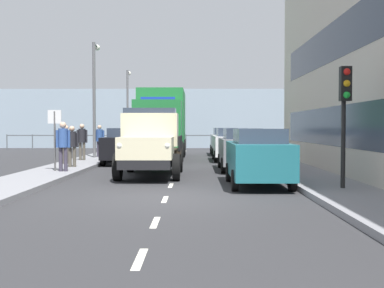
# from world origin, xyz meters

# --- Properties ---
(ground_plane) EXTENTS (80.00, 80.00, 0.00)m
(ground_plane) POSITION_xyz_m (0.00, -8.17, 0.00)
(ground_plane) COLOR #2D2D30
(sidewalk_left) EXTENTS (2.04, 37.54, 0.15)m
(sidewalk_left) POSITION_xyz_m (-4.59, -8.17, 0.07)
(sidewalk_left) COLOR gray
(sidewalk_left) RESTS_ON ground_plane
(sidewalk_right) EXTENTS (2.04, 37.54, 0.15)m
(sidewalk_right) POSITION_xyz_m (4.59, -8.17, 0.07)
(sidewalk_right) COLOR gray
(sidewalk_right) RESTS_ON ground_plane
(road_centreline_markings) EXTENTS (0.12, 34.27, 0.01)m
(road_centreline_markings) POSITION_xyz_m (0.00, -8.46, 0.00)
(road_centreline_markings) COLOR silver
(road_centreline_markings) RESTS_ON ground_plane
(sea_horizon) EXTENTS (80.00, 0.80, 5.00)m
(sea_horizon) POSITION_xyz_m (0.00, -29.94, 2.50)
(sea_horizon) COLOR #8C9EAD
(sea_horizon) RESTS_ON ground_plane
(seawall_railing) EXTENTS (28.08, 0.08, 1.20)m
(seawall_railing) POSITION_xyz_m (-0.00, -26.34, 0.92)
(seawall_railing) COLOR #4C5156
(seawall_railing) RESTS_ON ground_plane
(truck_vintage_cream) EXTENTS (2.17, 5.64, 2.43)m
(truck_vintage_cream) POSITION_xyz_m (0.85, -5.25, 1.18)
(truck_vintage_cream) COLOR black
(truck_vintage_cream) RESTS_ON ground_plane
(lorry_cargo_green) EXTENTS (2.58, 8.20, 3.87)m
(lorry_cargo_green) POSITION_xyz_m (1.16, -15.85, 2.08)
(lorry_cargo_green) COLOR #1E7033
(lorry_cargo_green) RESTS_ON ground_plane
(car_teal_kerbside_near) EXTENTS (1.76, 3.97, 1.72)m
(car_teal_kerbside_near) POSITION_xyz_m (-2.62, -2.51, 0.89)
(car_teal_kerbside_near) COLOR #1E6670
(car_teal_kerbside_near) RESTS_ON ground_plane
(car_grey_kerbside_1) EXTENTS (1.79, 4.09, 1.72)m
(car_grey_kerbside_1) POSITION_xyz_m (-2.62, -7.85, 0.89)
(car_grey_kerbside_1) COLOR slate
(car_grey_kerbside_1) RESTS_ON ground_plane
(car_white_kerbside_2) EXTENTS (1.90, 4.16, 1.72)m
(car_white_kerbside_2) POSITION_xyz_m (-2.62, -13.67, 0.90)
(car_white_kerbside_2) COLOR white
(car_white_kerbside_2) RESTS_ON ground_plane
(car_silver_kerbside_3) EXTENTS (1.82, 4.17, 1.72)m
(car_silver_kerbside_3) POSITION_xyz_m (-2.62, -19.15, 0.90)
(car_silver_kerbside_3) COLOR #B7BABF
(car_silver_kerbside_3) RESTS_ON ground_plane
(car_black_oppositeside_0) EXTENTS (1.86, 4.21, 1.72)m
(car_black_oppositeside_0) POSITION_xyz_m (2.62, -11.50, 0.90)
(car_black_oppositeside_0) COLOR black
(car_black_oppositeside_0) RESTS_ON ground_plane
(pedestrian_with_bag) EXTENTS (0.53, 0.34, 1.81)m
(pedestrian_with_bag) POSITION_xyz_m (4.09, -5.76, 1.22)
(pedestrian_with_bag) COLOR #383342
(pedestrian_with_bag) RESTS_ON sidewalk_right
(pedestrian_by_lamp) EXTENTS (0.53, 0.34, 1.67)m
(pedestrian_by_lamp) POSITION_xyz_m (4.27, -7.78, 1.13)
(pedestrian_by_lamp) COLOR #4C473D
(pedestrian_by_lamp) RESTS_ON sidewalk_right
(pedestrian_strolling) EXTENTS (0.53, 0.34, 1.71)m
(pedestrian_strolling) POSITION_xyz_m (4.94, -9.42, 1.15)
(pedestrian_strolling) COLOR #4C473D
(pedestrian_strolling) RESTS_ON sidewalk_right
(pedestrian_couple_a) EXTENTS (0.53, 0.34, 1.78)m
(pedestrian_couple_a) POSITION_xyz_m (4.82, -11.98, 1.20)
(pedestrian_couple_a) COLOR #4C473D
(pedestrian_couple_a) RESTS_ON sidewalk_right
(pedestrian_couple_b) EXTENTS (0.53, 0.34, 1.73)m
(pedestrian_couple_b) POSITION_xyz_m (4.48, -14.68, 1.17)
(pedestrian_couple_b) COLOR #383342
(pedestrian_couple_b) RESTS_ON sidewalk_right
(traffic_light_near) EXTENTS (0.28, 0.41, 3.20)m
(traffic_light_near) POSITION_xyz_m (-4.66, -0.77, 2.47)
(traffic_light_near) COLOR black
(traffic_light_near) RESTS_ON sidewalk_left
(lamp_post_promenade) EXTENTS (0.32, 1.14, 6.14)m
(lamp_post_promenade) POSITION_xyz_m (4.65, -14.29, 3.83)
(lamp_post_promenade) COLOR #59595B
(lamp_post_promenade) RESTS_ON sidewalk_right
(lamp_post_far) EXTENTS (0.32, 1.14, 6.01)m
(lamp_post_far) POSITION_xyz_m (4.49, -26.12, 3.76)
(lamp_post_far) COLOR #59595B
(lamp_post_far) RESTS_ON sidewalk_right
(street_sign) EXTENTS (0.50, 0.07, 2.25)m
(street_sign) POSITION_xyz_m (4.46, -5.99, 1.68)
(street_sign) COLOR #4C4C4C
(street_sign) RESTS_ON sidewalk_right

